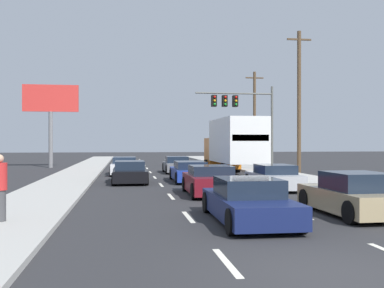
# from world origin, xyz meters

# --- Properties ---
(ground_plane) EXTENTS (140.00, 140.00, 0.00)m
(ground_plane) POSITION_xyz_m (0.00, 25.00, 0.00)
(ground_plane) COLOR #2B2B2D
(sidewalk_right) EXTENTS (2.92, 80.00, 0.14)m
(sidewalk_right) POSITION_xyz_m (6.71, 20.00, 0.07)
(sidewalk_right) COLOR #B2AFA8
(sidewalk_right) RESTS_ON ground_plane
(sidewalk_left) EXTENTS (2.92, 80.00, 0.14)m
(sidewalk_left) POSITION_xyz_m (-6.71, 20.00, 0.07)
(sidewalk_left) COLOR #B2AFA8
(sidewalk_left) RESTS_ON ground_plane
(lane_markings) EXTENTS (3.54, 57.00, 0.01)m
(lane_markings) POSITION_xyz_m (0.00, 23.50, 0.00)
(lane_markings) COLOR silver
(lane_markings) RESTS_ON ground_plane
(car_white) EXTENTS (1.87, 4.42, 1.20)m
(car_white) POSITION_xyz_m (-3.58, 23.75, 0.57)
(car_white) COLOR white
(car_white) RESTS_ON ground_plane
(car_black) EXTENTS (1.89, 4.58, 1.19)m
(car_black) POSITION_xyz_m (-3.29, 17.59, 0.55)
(car_black) COLOR black
(car_black) RESTS_ON ground_plane
(car_gray) EXTENTS (1.84, 4.02, 1.19)m
(car_gray) POSITION_xyz_m (0.14, 25.05, 0.54)
(car_gray) COLOR slate
(car_gray) RESTS_ON ground_plane
(car_blue) EXTENTS (1.96, 4.56, 1.15)m
(car_blue) POSITION_xyz_m (0.02, 17.65, 0.55)
(car_blue) COLOR #1E389E
(car_blue) RESTS_ON ground_plane
(car_maroon) EXTENTS (2.05, 4.07, 1.23)m
(car_maroon) POSITION_xyz_m (-0.01, 11.34, 0.57)
(car_maroon) COLOR maroon
(car_maroon) RESTS_ON ground_plane
(car_navy) EXTENTS (1.97, 4.60, 1.21)m
(car_navy) POSITION_xyz_m (-0.18, 4.97, 0.54)
(car_navy) COLOR #141E4C
(car_navy) RESTS_ON ground_plane
(box_truck) EXTENTS (2.57, 8.57, 3.69)m
(box_truck) POSITION_xyz_m (3.44, 21.40, 2.08)
(box_truck) COLOR white
(box_truck) RESTS_ON ground_plane
(car_silver) EXTENTS (1.89, 4.06, 1.17)m
(car_silver) POSITION_xyz_m (3.29, 12.92, 0.55)
(car_silver) COLOR #B7BABF
(car_silver) RESTS_ON ground_plane
(car_tan) EXTENTS (1.91, 4.06, 1.31)m
(car_tan) POSITION_xyz_m (3.23, 5.57, 0.59)
(car_tan) COLOR tan
(car_tan) RESTS_ON ground_plane
(traffic_signal_mast) EXTENTS (6.68, 0.69, 6.94)m
(traffic_signal_mast) POSITION_xyz_m (5.79, 29.37, 5.19)
(traffic_signal_mast) COLOR #595B56
(traffic_signal_mast) RESTS_ON ground_plane
(utility_pole_mid) EXTENTS (1.80, 0.28, 10.20)m
(utility_pole_mid) POSITION_xyz_m (8.84, 23.59, 5.24)
(utility_pole_mid) COLOR brown
(utility_pole_mid) RESTS_ON ground_plane
(utility_pole_far) EXTENTS (1.80, 0.28, 9.18)m
(utility_pole_far) POSITION_xyz_m (9.12, 35.69, 4.73)
(utility_pole_far) COLOR brown
(utility_pole_far) RESTS_ON ground_plane
(roadside_billboard) EXTENTS (4.71, 0.36, 7.20)m
(roadside_billboard) POSITION_xyz_m (-9.92, 33.04, 5.23)
(roadside_billboard) COLOR slate
(roadside_billboard) RESTS_ON ground_plane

